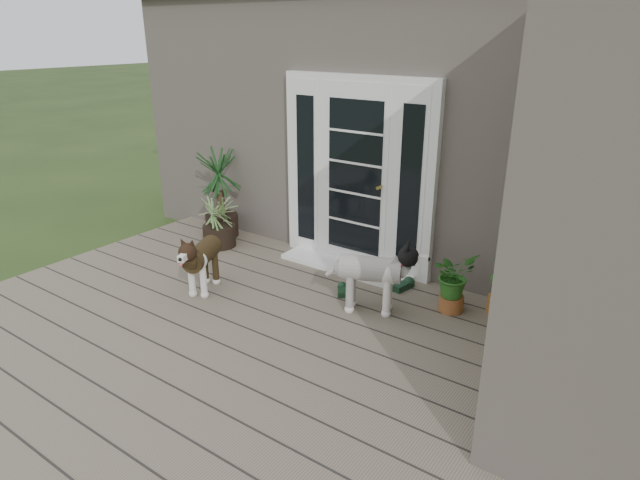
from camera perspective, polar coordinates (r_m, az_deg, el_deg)
The scene contains 14 objects.
deck at distance 4.85m, azimuth -8.50°, elevation -12.07°, with size 6.20×4.60×0.12m, color #6B5B4C.
house_main at distance 7.76m, azimuth 13.42°, elevation 12.06°, with size 7.40×4.00×3.10m, color #665E54.
door_unit at distance 6.12m, azimuth 3.88°, elevation 6.87°, with size 1.90×0.14×2.15m, color white.
door_step at distance 6.30m, azimuth 2.69°, elevation -2.79°, with size 1.60×0.40×0.05m, color white.
brindle_dog at distance 5.81m, azimuth -12.17°, elevation -2.44°, with size 0.31×0.72×0.60m, color #3E2E16, non-canonical shape.
white_dog at distance 5.27m, azimuth 5.27°, elevation -4.24°, with size 0.34×0.79×0.66m, color silver, non-canonical shape.
spider_plant at distance 6.96m, azimuth -10.63°, elevation 2.21°, with size 0.68×0.68×0.73m, color #7C985D, non-canonical shape.
yucca at distance 7.26m, azimuth -10.45°, elevation 4.85°, with size 0.81×0.81×1.18m, color black, non-canonical shape.
herb_a at distance 5.43m, azimuth 13.74°, elevation -4.71°, with size 0.42×0.42×0.53m, color #244F16.
herb_b at distance 5.38m, azimuth 20.65°, elevation -5.43°, with size 0.39×0.39×0.59m, color #255B1A.
herb_c at distance 5.53m, azimuth 18.82°, elevation -4.74°, with size 0.35×0.35×0.54m, color #1C5017.
sapling at distance 4.52m, azimuth 22.09°, elevation -2.66°, with size 0.51×0.51×1.75m, color #215F1B, non-canonical shape.
clog_left at distance 5.71m, azimuth 2.34°, elevation -5.27°, with size 0.12×0.26×0.08m, color #14321A, non-canonical shape.
clog_right at distance 5.87m, azimuth 8.73°, elevation -4.69°, with size 0.14×0.30×0.09m, color black, non-canonical shape.
Camera 1 is at (2.90, -2.46, 2.69)m, focal length 30.51 mm.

